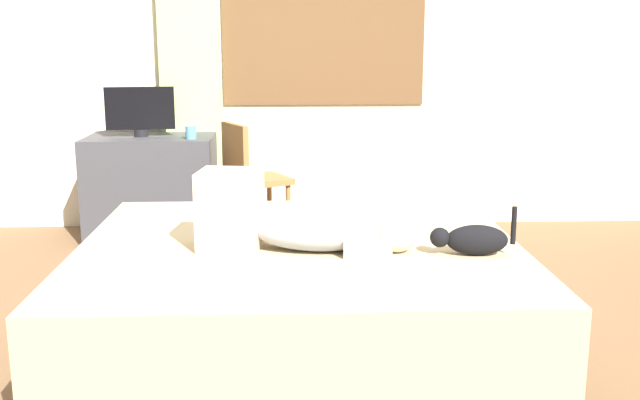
% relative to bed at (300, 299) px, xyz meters
% --- Properties ---
extents(ground_plane, '(16.00, 16.00, 0.00)m').
position_rel_bed_xyz_m(ground_plane, '(-0.06, 0.07, -0.26)').
color(ground_plane, brown).
extents(back_wall_with_window, '(6.40, 0.14, 2.90)m').
position_rel_bed_xyz_m(back_wall_with_window, '(-0.05, 2.47, 1.20)').
color(back_wall_with_window, beige).
rests_on(back_wall_with_window, ground).
extents(bed, '(2.00, 1.80, 0.53)m').
position_rel_bed_xyz_m(bed, '(0.00, 0.00, 0.00)').
color(bed, '#38383D').
rests_on(bed, ground).
extents(person_lying, '(0.94, 0.37, 0.34)m').
position_rel_bed_xyz_m(person_lying, '(-0.02, -0.10, 0.38)').
color(person_lying, '#8C939E').
rests_on(person_lying, bed).
extents(cat, '(0.36, 0.13, 0.21)m').
position_rel_bed_xyz_m(cat, '(0.72, -0.22, 0.33)').
color(cat, black).
rests_on(cat, bed).
extents(desk, '(0.90, 0.56, 0.74)m').
position_rel_bed_xyz_m(desk, '(-1.03, 2.08, 0.11)').
color(desk, '#38383D').
rests_on(desk, ground).
extents(tv_monitor, '(0.48, 0.10, 0.35)m').
position_rel_bed_xyz_m(tv_monitor, '(-1.09, 2.08, 0.66)').
color(tv_monitor, black).
rests_on(tv_monitor, desk).
extents(cup, '(0.07, 0.07, 0.09)m').
position_rel_bed_xyz_m(cup, '(-0.72, 1.93, 0.52)').
color(cup, teal).
rests_on(cup, desk).
extents(chair_by_desk, '(0.51, 0.51, 0.86)m').
position_rel_bed_xyz_m(chair_by_desk, '(-0.32, 1.83, 0.25)').
color(chair_by_desk, brown).
rests_on(chair_by_desk, ground).
extents(curtain_left, '(0.44, 0.06, 2.30)m').
position_rel_bed_xyz_m(curtain_left, '(-0.77, 2.36, 0.89)').
color(curtain_left, '#ADCC75').
rests_on(curtain_left, ground).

